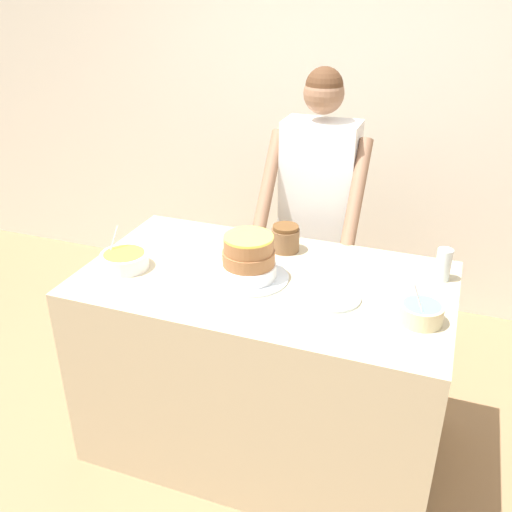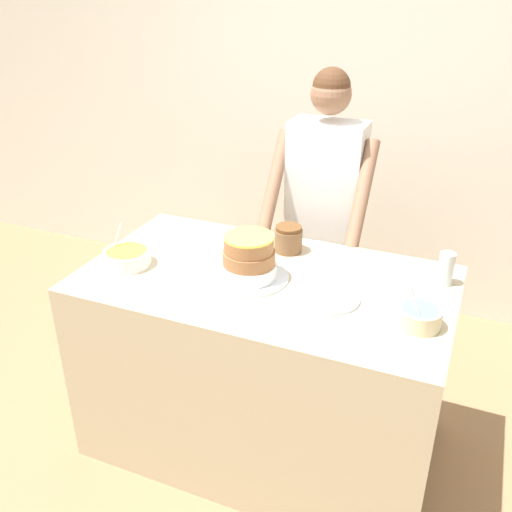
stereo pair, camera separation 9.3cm
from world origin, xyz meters
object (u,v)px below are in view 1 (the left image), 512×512
(ceramic_plate, at_px, (331,297))
(stoneware_jar, at_px, (286,238))
(frosting_bowl_blue, at_px, (421,312))
(drinking_glass, at_px, (443,265))
(frosting_bowl_orange, at_px, (125,260))
(person_baker, at_px, (318,196))
(cake, at_px, (249,260))

(ceramic_plate, relative_size, stoneware_jar, 1.85)
(frosting_bowl_blue, bearing_deg, drinking_glass, 82.10)
(ceramic_plate, xyz_separation_m, stoneware_jar, (-0.30, 0.35, 0.05))
(frosting_bowl_orange, distance_m, drinking_glass, 1.35)
(stoneware_jar, bearing_deg, person_baker, 86.60)
(cake, distance_m, frosting_bowl_orange, 0.55)
(frosting_bowl_blue, height_order, drinking_glass, frosting_bowl_blue)
(frosting_bowl_orange, distance_m, stoneware_jar, 0.73)
(ceramic_plate, bearing_deg, person_baker, 108.32)
(cake, bearing_deg, stoneware_jar, 78.48)
(stoneware_jar, bearing_deg, ceramic_plate, -49.35)
(frosting_bowl_orange, height_order, drinking_glass, frosting_bowl_orange)
(person_baker, relative_size, frosting_bowl_orange, 8.01)
(cake, distance_m, ceramic_plate, 0.37)
(ceramic_plate, bearing_deg, drinking_glass, 37.79)
(cake, relative_size, frosting_bowl_blue, 1.86)
(person_baker, relative_size, ceramic_plate, 6.94)
(frosting_bowl_blue, bearing_deg, person_baker, 125.51)
(cake, xyz_separation_m, ceramic_plate, (0.36, -0.04, -0.08))
(person_baker, bearing_deg, stoneware_jar, -93.40)
(frosting_bowl_orange, relative_size, frosting_bowl_blue, 1.14)
(drinking_glass, height_order, ceramic_plate, drinking_glass)
(person_baker, xyz_separation_m, frosting_bowl_orange, (-0.63, -0.87, -0.06))
(person_baker, distance_m, ceramic_plate, 0.86)
(ceramic_plate, bearing_deg, stoneware_jar, 130.65)
(drinking_glass, bearing_deg, frosting_bowl_blue, -97.90)
(frosting_bowl_blue, relative_size, drinking_glass, 1.31)
(frosting_bowl_blue, bearing_deg, frosting_bowl_orange, -179.77)
(cake, distance_m, drinking_glass, 0.81)
(person_baker, height_order, ceramic_plate, person_baker)
(person_baker, distance_m, frosting_bowl_blue, 1.07)
(drinking_glass, bearing_deg, ceramic_plate, -142.21)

